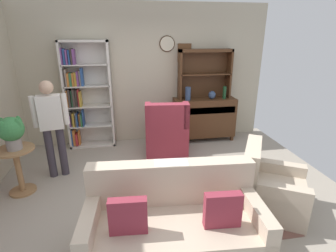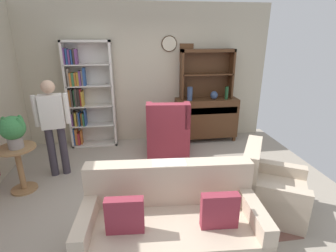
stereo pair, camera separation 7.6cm
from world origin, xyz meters
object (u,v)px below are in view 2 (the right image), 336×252
object	(u,v)px
bookshelf	(86,95)
wingback_chair	(168,135)
vase_tall	(190,94)
potted_plant_large	(13,130)
coffee_table	(183,180)
person_reading	(53,122)
sideboard_hutch	(207,67)
bottle_wine	(227,93)
book_stack	(177,175)
plant_stand	(19,164)
armchair_floral	(269,191)
couch_floral	(171,225)
vase_round	(214,95)
sideboard	(206,117)

from	to	relation	value
bookshelf	wingback_chair	xyz separation A→B (m)	(1.53, -0.67, -0.67)
vase_tall	potted_plant_large	size ratio (longest dim) A/B	0.59
coffee_table	person_reading	bearing A→B (deg)	149.73
bookshelf	sideboard_hutch	xyz separation A→B (m)	(2.45, 0.03, 0.51)
bottle_wine	coffee_table	world-z (taller)	bottle_wine
bookshelf	book_stack	world-z (taller)	bookshelf
plant_stand	book_stack	bearing A→B (deg)	-17.93
wingback_chair	potted_plant_large	xyz separation A→B (m)	(-2.28, -0.94, 0.58)
bookshelf	person_reading	bearing A→B (deg)	-106.20
vase_tall	person_reading	distance (m)	2.62
armchair_floral	sideboard_hutch	bearing A→B (deg)	92.70
couch_floral	plant_stand	world-z (taller)	couch_floral
bookshelf	book_stack	distance (m)	2.76
sideboard_hutch	vase_round	xyz separation A→B (m)	(0.13, -0.18, -0.55)
sideboard_hutch	vase_tall	size ratio (longest dim) A/B	4.05
person_reading	vase_tall	bearing A→B (deg)	22.94
sideboard	vase_round	xyz separation A→B (m)	(0.13, -0.07, 0.50)
wingback_chair	sideboard_hutch	bearing A→B (deg)	37.32
sideboard	bookshelf	bearing A→B (deg)	178.05
sideboard_hutch	plant_stand	bearing A→B (deg)	-153.27
person_reading	bookshelf	bearing A→B (deg)	73.80
vase_tall	couch_floral	xyz separation A→B (m)	(-0.85, -2.87, -0.74)
vase_round	coffee_table	size ratio (longest dim) A/B	0.21
plant_stand	person_reading	world-z (taller)	person_reading
vase_tall	plant_stand	distance (m)	3.24
couch_floral	coffee_table	distance (m)	0.82
book_stack	couch_floral	bearing A→B (deg)	-104.77
person_reading	coffee_table	world-z (taller)	person_reading
bookshelf	bottle_wine	xyz separation A→B (m)	(2.84, -0.17, -0.00)
sideboard	book_stack	xyz separation A→B (m)	(-1.04, -2.22, -0.05)
sideboard	couch_floral	distance (m)	3.20
bookshelf	potted_plant_large	size ratio (longest dim) A/B	4.54
bookshelf	coffee_table	bearing A→B (deg)	-56.39
sideboard	wingback_chair	world-z (taller)	wingback_chair
bottle_wine	coffee_table	size ratio (longest dim) A/B	0.33
wingback_chair	armchair_floral	bearing A→B (deg)	-61.23
bookshelf	coffee_table	xyz separation A→B (m)	(1.50, -2.26, -0.70)
sideboard_hutch	person_reading	bearing A→B (deg)	-156.64
couch_floral	person_reading	bearing A→B (deg)	130.15
bottle_wine	couch_floral	world-z (taller)	bottle_wine
bottle_wine	vase_round	bearing A→B (deg)	175.05
vase_round	coffee_table	world-z (taller)	vase_round
sideboard_hutch	coffee_table	world-z (taller)	sideboard_hutch
book_stack	bookshelf	bearing A→B (deg)	121.44
book_stack	vase_round	bearing A→B (deg)	61.41
vase_round	bottle_wine	xyz separation A→B (m)	(0.26, -0.02, 0.05)
vase_tall	coffee_table	world-z (taller)	vase_tall
book_stack	vase_tall	bearing A→B (deg)	73.02
bookshelf	armchair_floral	size ratio (longest dim) A/B	2.00
person_reading	book_stack	size ratio (longest dim) A/B	7.06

